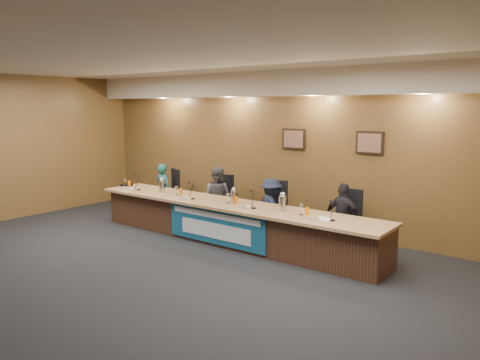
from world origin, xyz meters
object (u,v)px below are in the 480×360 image
object	(u,v)px
dais_body	(230,224)
office_chair_c	(274,212)
panelist_b	(217,197)
panelist_c	(271,208)
panelist_d	(343,218)
banner	(215,226)
office_chair_b	(220,204)
carafe_right	(283,204)
speakerphone	(127,186)
carafe_mid	(234,197)
panelist_a	(164,190)
office_chair_a	(167,195)
office_chair_d	(345,224)
carafe_left	(162,187)

from	to	relation	value
dais_body	office_chair_c	xyz separation A→B (m)	(0.45, 0.80, 0.13)
panelist_b	panelist_c	bearing A→B (deg)	164.79
panelist_d	office_chair_c	size ratio (longest dim) A/B	2.53
banner	panelist_b	world-z (taller)	panelist_b
office_chair_b	carafe_right	world-z (taller)	carafe_right
office_chair_c	carafe_right	bearing A→B (deg)	-66.76
panelist_b	speakerphone	size ratio (longest dim) A/B	3.99
office_chair_c	carafe_mid	xyz separation A→B (m)	(-0.36, -0.79, 0.39)
dais_body	office_chair_c	distance (m)	0.92
office_chair_c	banner	bearing A→B (deg)	-128.42
office_chair_c	speakerphone	distance (m)	3.44
dais_body	panelist_a	distance (m)	2.62
banner	panelist_d	size ratio (longest dim) A/B	1.81
office_chair_a	speakerphone	distance (m)	0.97
speakerphone	carafe_mid	bearing A→B (deg)	1.08
banner	office_chair_c	bearing A→B (deg)	69.66
panelist_a	office_chair_d	xyz separation A→B (m)	(4.46, 0.10, -0.13)
office_chair_b	office_chair_c	xyz separation A→B (m)	(1.36, 0.00, 0.00)
panelist_a	office_chair_d	world-z (taller)	panelist_a
carafe_mid	carafe_right	xyz separation A→B (m)	(1.08, -0.03, 0.01)
carafe_left	carafe_right	size ratio (longest dim) A/B	0.92
carafe_right	speakerphone	world-z (taller)	carafe_right
panelist_d	dais_body	bearing A→B (deg)	22.54
panelist_b	panelist_c	size ratio (longest dim) A/B	1.10
banner	carafe_right	size ratio (longest dim) A/B	8.35
panelist_a	office_chair_d	distance (m)	4.46
panelist_a	panelist_c	size ratio (longest dim) A/B	1.05
dais_body	panelist_a	bearing A→B (deg)	164.54
office_chair_b	speakerphone	xyz separation A→B (m)	(-1.96, -0.85, 0.30)
office_chair_a	carafe_right	world-z (taller)	carafe_right
panelist_a	speakerphone	distance (m)	0.85
banner	office_chair_a	distance (m)	2.79
banner	office_chair_b	distance (m)	1.52
office_chair_d	carafe_mid	size ratio (longest dim) A/B	2.02
panelist_a	office_chair_a	bearing A→B (deg)	-81.72
office_chair_a	office_chair_b	xyz separation A→B (m)	(1.61, 0.00, 0.00)
panelist_c	office_chair_a	bearing A→B (deg)	22.57
banner	panelist_a	bearing A→B (deg)	156.18
office_chair_a	carafe_mid	distance (m)	2.76
panelist_b	carafe_mid	xyz separation A→B (m)	(1.00, -0.69, 0.23)
panelist_a	carafe_mid	bearing A→B (deg)	173.41
panelist_a	office_chair_c	size ratio (longest dim) A/B	2.52
panelist_d	office_chair_b	size ratio (longest dim) A/B	2.53
office_chair_a	panelist_c	bearing A→B (deg)	22.49
office_chair_a	speakerphone	world-z (taller)	speakerphone
panelist_b	office_chair_a	xyz separation A→B (m)	(-1.61, 0.10, -0.16)
carafe_right	office_chair_a	bearing A→B (deg)	167.44
panelist_b	carafe_right	xyz separation A→B (m)	(2.08, -0.72, 0.24)
carafe_right	panelist_c	bearing A→B (deg)	135.02
speakerphone	panelist_a	bearing A→B (deg)	64.47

